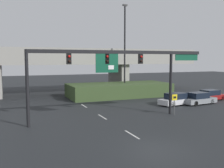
{
  "coord_description": "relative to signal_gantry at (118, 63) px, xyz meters",
  "views": [
    {
      "loc": [
        -8.65,
        -13.89,
        5.68
      ],
      "look_at": [
        0.0,
        7.42,
        3.48
      ],
      "focal_mm": 42.0,
      "sensor_mm": 36.0,
      "label": 1
    }
  ],
  "objects": [
    {
      "name": "ground_plane",
      "position": [
        -1.15,
        -8.71,
        -5.29
      ],
      "size": [
        160.0,
        160.0,
        0.0
      ],
      "primitive_type": "plane",
      "color": "black"
    },
    {
      "name": "lane_markings",
      "position": [
        -1.15,
        4.48,
        -5.29
      ],
      "size": [
        0.14,
        21.95,
        0.01
      ],
      "color": "silver",
      "rests_on": "ground"
    },
    {
      "name": "signal_gantry",
      "position": [
        0.0,
        0.0,
        0.0
      ],
      "size": [
        17.66,
        0.44,
        6.49
      ],
      "color": "black",
      "rests_on": "ground"
    },
    {
      "name": "speed_limit_sign",
      "position": [
        5.88,
        -0.75,
        -3.87
      ],
      "size": [
        0.6,
        0.11,
        2.17
      ],
      "color": "#4C4C4C",
      "rests_on": "ground"
    },
    {
      "name": "highway_light_pole_near",
      "position": [
        7.31,
        14.31,
        2.06
      ],
      "size": [
        0.7,
        0.36,
        13.94
      ],
      "color": "black",
      "rests_on": "ground"
    },
    {
      "name": "overpass_bridge",
      "position": [
        -1.15,
        20.16,
        -0.01
      ],
      "size": [
        46.81,
        7.84,
        7.36
      ],
      "color": "gray",
      "rests_on": "ground"
    },
    {
      "name": "grass_embankment",
      "position": [
        6.07,
        13.61,
        -4.3
      ],
      "size": [
        15.32,
        6.6,
        1.98
      ],
      "color": "#384C28",
      "rests_on": "ground"
    },
    {
      "name": "parked_sedan_near_right",
      "position": [
        9.67,
        4.14,
        -4.6
      ],
      "size": [
        5.03,
        2.67,
        1.49
      ],
      "rotation": [
        0.0,
        0.0,
        0.19
      ],
      "color": "silver",
      "rests_on": "ground"
    },
    {
      "name": "parked_sedan_mid_right",
      "position": [
        12.61,
        3.54,
        -4.6
      ],
      "size": [
        4.78,
        2.35,
        1.5
      ],
      "rotation": [
        0.0,
        0.0,
        0.12
      ],
      "color": "gray",
      "rests_on": "ground"
    },
    {
      "name": "parked_sedan_far_right",
      "position": [
        16.34,
        5.5,
        -4.62
      ],
      "size": [
        4.58,
        2.38,
        1.44
      ],
      "rotation": [
        0.0,
        0.0,
        0.12
      ],
      "color": "maroon",
      "rests_on": "ground"
    }
  ]
}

